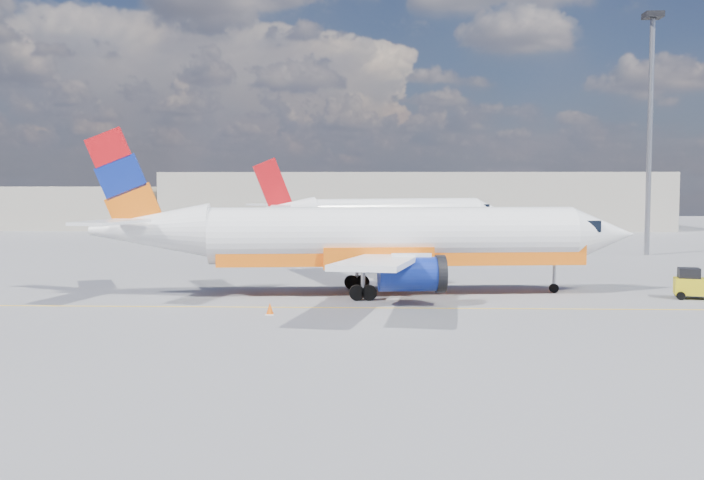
{
  "coord_description": "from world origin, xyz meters",
  "views": [
    {
      "loc": [
        0.49,
        -37.46,
        6.48
      ],
      "look_at": [
        -1.06,
        3.67,
        3.5
      ],
      "focal_mm": 40.0,
      "sensor_mm": 36.0,
      "label": 1
    }
  ],
  "objects_px": {
    "main_jet": "(375,239)",
    "gse_tug": "(696,284)",
    "traffic_cone": "(270,309)",
    "second_jet": "(390,214)"
  },
  "relations": [
    {
      "from": "main_jet",
      "to": "gse_tug",
      "type": "relative_size",
      "value": 12.0
    },
    {
      "from": "gse_tug",
      "to": "main_jet",
      "type": "bearing_deg",
      "value": -169.78
    },
    {
      "from": "traffic_cone",
      "to": "second_jet",
      "type": "bearing_deg",
      "value": 82.51
    },
    {
      "from": "gse_tug",
      "to": "traffic_cone",
      "type": "height_order",
      "value": "gse_tug"
    },
    {
      "from": "main_jet",
      "to": "traffic_cone",
      "type": "height_order",
      "value": "main_jet"
    },
    {
      "from": "second_jet",
      "to": "gse_tug",
      "type": "height_order",
      "value": "second_jet"
    },
    {
      "from": "second_jet",
      "to": "gse_tug",
      "type": "bearing_deg",
      "value": -92.98
    },
    {
      "from": "gse_tug",
      "to": "traffic_cone",
      "type": "distance_m",
      "value": 23.97
    },
    {
      "from": "gse_tug",
      "to": "traffic_cone",
      "type": "xyz_separation_m",
      "value": [
        -23.15,
        -6.19,
        -0.52
      ]
    },
    {
      "from": "second_jet",
      "to": "gse_tug",
      "type": "relative_size",
      "value": 11.09
    }
  ]
}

